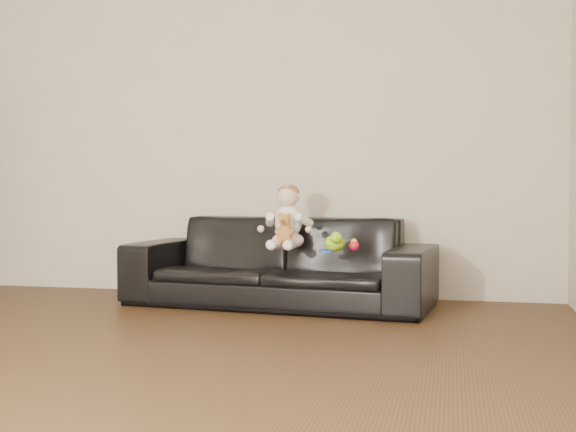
% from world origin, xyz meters
% --- Properties ---
extents(floor, '(5.50, 5.50, 0.00)m').
position_xyz_m(floor, '(0.00, 0.00, 0.00)').
color(floor, '#3F2916').
rests_on(floor, ground).
extents(wall_back, '(5.00, 0.00, 5.00)m').
position_xyz_m(wall_back, '(0.00, 2.75, 1.30)').
color(wall_back, beige).
rests_on(wall_back, ground).
extents(sofa, '(2.13, 1.02, 0.60)m').
position_xyz_m(sofa, '(0.57, 2.25, 0.30)').
color(sofa, black).
rests_on(sofa, floor).
extents(baby, '(0.30, 0.37, 0.43)m').
position_xyz_m(baby, '(0.65, 2.14, 0.58)').
color(baby, silver).
rests_on(baby, sofa).
extents(teddy_bear, '(0.12, 0.12, 0.19)m').
position_xyz_m(teddy_bear, '(0.66, 2.01, 0.54)').
color(teddy_bear, '#AE7331').
rests_on(teddy_bear, sofa).
extents(toy_green, '(0.13, 0.16, 0.11)m').
position_xyz_m(toy_green, '(0.99, 2.00, 0.45)').
color(toy_green, '#8DCA17').
rests_on(toy_green, sofa).
extents(toy_rattle, '(0.09, 0.09, 0.07)m').
position_xyz_m(toy_rattle, '(1.10, 2.10, 0.43)').
color(toy_rattle, red).
rests_on(toy_rattle, sofa).
extents(toy_blue_disc, '(0.12, 0.12, 0.01)m').
position_xyz_m(toy_blue_disc, '(0.94, 1.99, 0.40)').
color(toy_blue_disc, blue).
rests_on(toy_blue_disc, sofa).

